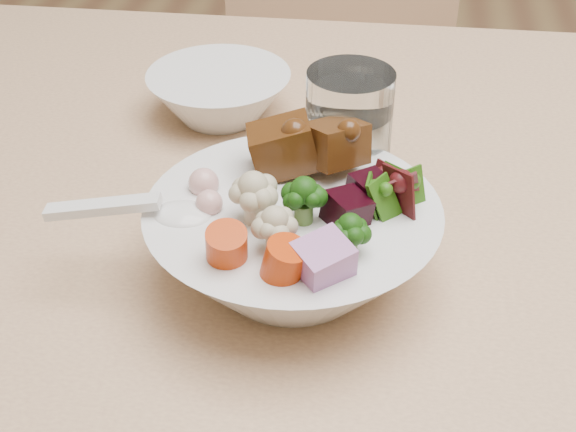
{
  "coord_description": "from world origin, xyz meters",
  "views": [
    {
      "loc": [
        -0.39,
        -0.68,
        1.23
      ],
      "look_at": [
        -0.47,
        -0.17,
        0.86
      ],
      "focal_mm": 50.0,
      "sensor_mm": 36.0,
      "label": 1
    }
  ],
  "objects": [
    {
      "name": "dining_table",
      "position": [
        -0.27,
        -0.08,
        0.71
      ],
      "size": [
        1.71,
        0.99,
        0.79
      ],
      "rotation": [
        0.0,
        0.0,
        0.02
      ],
      "color": "#D8AD7F",
      "rests_on": "ground"
    },
    {
      "name": "chair_far",
      "position": [
        -0.47,
        0.64,
        0.53
      ],
      "size": [
        0.52,
        0.52,
        0.94
      ],
      "rotation": [
        0.0,
        0.0,
        0.24
      ],
      "color": "tan",
      "rests_on": "ground"
    },
    {
      "name": "food_bowl",
      "position": [
        -0.46,
        -0.16,
        0.83
      ],
      "size": [
        0.24,
        0.24,
        0.13
      ],
      "color": "white",
      "rests_on": "dining_table"
    },
    {
      "name": "soup_spoon",
      "position": [
        -0.56,
        -0.19,
        0.86
      ],
      "size": [
        0.14,
        0.04,
        0.03
      ],
      "rotation": [
        0.0,
        0.0,
        0.09
      ],
      "color": "white",
      "rests_on": "food_bowl"
    },
    {
      "name": "water_glass",
      "position": [
        -0.43,
        -0.04,
        0.85
      ],
      "size": [
        0.08,
        0.08,
        0.13
      ],
      "color": "white",
      "rests_on": "dining_table"
    },
    {
      "name": "side_bowl",
      "position": [
        -0.58,
        0.1,
        0.82
      ],
      "size": [
        0.16,
        0.16,
        0.05
      ],
      "primitive_type": null,
      "color": "white",
      "rests_on": "dining_table"
    }
  ]
}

